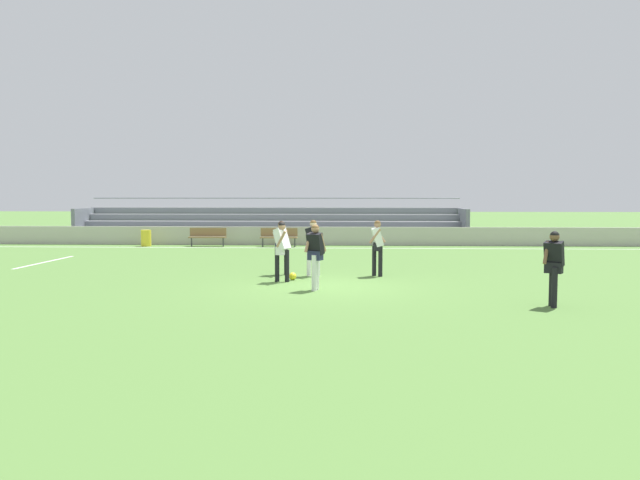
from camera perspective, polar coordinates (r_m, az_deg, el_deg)
The scene contains 15 objects.
ground_plane at distance 16.18m, azimuth 0.45°, elevation -4.49°, with size 160.00×160.00×0.00m, color #517A38.
field_line_sideline at distance 28.26m, azimuth 1.41°, elevation -0.77°, with size 44.00×0.12×0.01m, color white.
field_line_penalty_mark at distance 24.49m, azimuth -24.63°, elevation -1.91°, with size 0.12×4.40×0.01m, color white.
sideline_wall at distance 29.96m, azimuth 1.49°, elevation 0.38°, with size 48.00×0.16×0.92m, color #BCB7AD.
bleacher_stand at distance 32.34m, azimuth -4.69°, elevation 1.59°, with size 20.64×2.96×2.37m.
bench_far_left at distance 29.14m, azimuth -3.93°, elevation 0.44°, with size 1.80×0.40×0.90m.
bench_far_right at distance 29.74m, azimuth -10.63°, elevation 0.45°, with size 1.80×0.40×0.90m.
trash_bin at distance 30.55m, azimuth -16.20°, elevation 0.18°, with size 0.49×0.49×0.80m, color yellow.
player_white_challenging at distance 18.64m, azimuth -3.68°, elevation -0.26°, with size 0.54×0.70×1.68m.
player_dark_on_ball at distance 18.28m, azimuth -0.64°, elevation -0.24°, with size 0.51×0.64×1.72m.
player_dark_wide_left at distance 14.14m, azimuth 21.33°, elevation -1.95°, with size 0.59×0.50×1.68m.
player_dark_overlapping at distance 15.50m, azimuth -0.45°, elevation -1.04°, with size 0.58×0.47×1.71m.
player_white_deep_cover at distance 18.33m, azimuth 5.47°, elevation -0.27°, with size 0.53×0.45×1.71m.
player_white_dropping_back at distance 17.07m, azimuth -3.63°, elevation -0.59°, with size 0.51×0.61×1.70m.
soccer_ball at distance 17.52m, azimuth -2.61°, elevation -3.46°, with size 0.22×0.22×0.22m, color yellow.
Camera 1 is at (0.62, -15.98, 2.43)m, focal length 33.68 mm.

